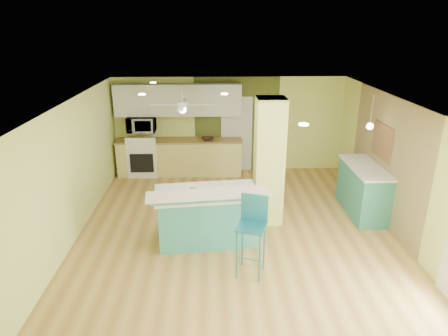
{
  "coord_description": "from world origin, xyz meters",
  "views": [
    {
      "loc": [
        -0.45,
        -6.78,
        3.8
      ],
      "look_at": [
        -0.23,
        0.4,
        1.17
      ],
      "focal_mm": 32.0,
      "sensor_mm": 36.0,
      "label": 1
    }
  ],
  "objects_px": {
    "side_counter": "(364,189)",
    "canister": "(194,189)",
    "peninsula": "(207,215)",
    "bar_stool": "(253,222)",
    "fruit_bowl": "(208,139)"
  },
  "relations": [
    {
      "from": "peninsula",
      "to": "bar_stool",
      "type": "relative_size",
      "value": 1.63
    },
    {
      "from": "canister",
      "to": "bar_stool",
      "type": "bearing_deg",
      "value": -44.76
    },
    {
      "from": "side_counter",
      "to": "canister",
      "type": "bearing_deg",
      "value": -162.53
    },
    {
      "from": "side_counter",
      "to": "canister",
      "type": "relative_size",
      "value": 10.9
    },
    {
      "from": "side_counter",
      "to": "canister",
      "type": "height_order",
      "value": "canister"
    },
    {
      "from": "peninsula",
      "to": "side_counter",
      "type": "xyz_separation_m",
      "value": [
        3.26,
        1.05,
        0.01
      ]
    },
    {
      "from": "fruit_bowl",
      "to": "peninsula",
      "type": "bearing_deg",
      "value": -89.87
    },
    {
      "from": "bar_stool",
      "to": "fruit_bowl",
      "type": "relative_size",
      "value": 4.15
    },
    {
      "from": "bar_stool",
      "to": "side_counter",
      "type": "distance_m",
      "value": 3.27
    },
    {
      "from": "side_counter",
      "to": "bar_stool",
      "type": "bearing_deg",
      "value": -141.29
    },
    {
      "from": "side_counter",
      "to": "fruit_bowl",
      "type": "xyz_separation_m",
      "value": [
        -3.27,
        2.34,
        0.45
      ]
    },
    {
      "from": "peninsula",
      "to": "canister",
      "type": "distance_m",
      "value": 0.57
    },
    {
      "from": "fruit_bowl",
      "to": "bar_stool",
      "type": "bearing_deg",
      "value": -80.5
    },
    {
      "from": "fruit_bowl",
      "to": "canister",
      "type": "bearing_deg",
      "value": -93.53
    },
    {
      "from": "side_counter",
      "to": "fruit_bowl",
      "type": "bearing_deg",
      "value": 144.36
    }
  ]
}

